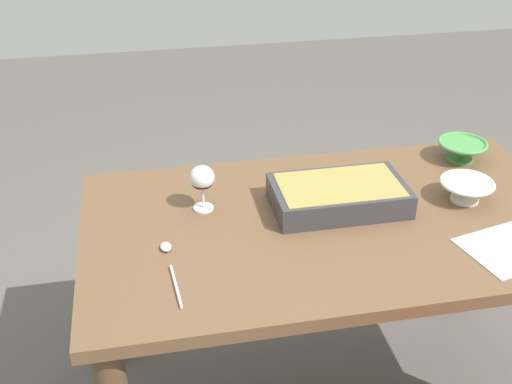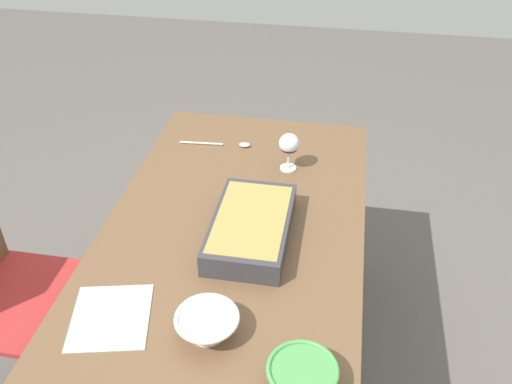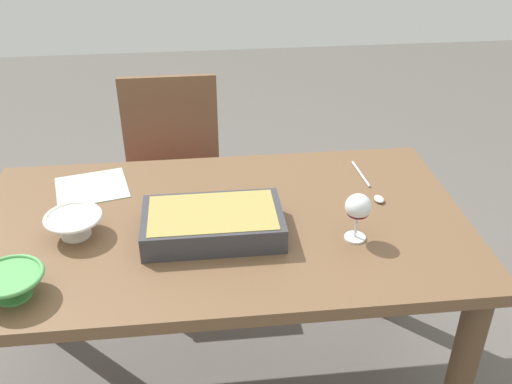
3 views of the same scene
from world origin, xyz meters
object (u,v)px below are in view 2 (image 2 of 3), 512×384
at_px(serving_spoon, 228,144).
at_px(napkin, 111,317).
at_px(mixing_bowl, 207,324).
at_px(wine_glass, 289,145).
at_px(casserole_dish, 251,226).
at_px(chair, 1,291).
at_px(small_bowl, 302,376).
at_px(dining_table, 234,256).

relative_size(serving_spoon, napkin, 1.25).
bearing_deg(mixing_bowl, serving_spoon, -170.92).
distance_m(wine_glass, casserole_dish, 0.41).
height_order(chair, small_bowl, chair).
height_order(dining_table, casserole_dish, casserole_dish).
bearing_deg(dining_table, napkin, -30.21).
bearing_deg(small_bowl, serving_spoon, -158.88).
xyz_separation_m(wine_glass, casserole_dish, (0.40, -0.06, -0.06)).
bearing_deg(serving_spoon, chair, -44.05).
bearing_deg(small_bowl, dining_table, -152.70).
distance_m(dining_table, small_bowl, 0.62).
relative_size(chair, napkin, 3.91).
xyz_separation_m(mixing_bowl, serving_spoon, (-0.91, -0.15, -0.03)).
bearing_deg(mixing_bowl, napkin, -91.93).
distance_m(casserole_dish, napkin, 0.49).
relative_size(dining_table, chair, 1.68).
distance_m(dining_table, napkin, 0.49).
bearing_deg(dining_table, small_bowl, 27.30).
distance_m(chair, wine_glass, 1.10).
bearing_deg(chair, casserole_dish, 99.91).
height_order(serving_spoon, napkin, serving_spoon).
bearing_deg(chair, serving_spoon, 135.95).
bearing_deg(serving_spoon, mixing_bowl, 9.08).
relative_size(mixing_bowl, small_bowl, 0.99).
xyz_separation_m(chair, small_bowl, (0.36, 1.04, 0.28)).
relative_size(casserole_dish, mixing_bowl, 2.42).
xyz_separation_m(chair, napkin, (0.24, 0.53, 0.24)).
distance_m(chair, serving_spoon, 0.96).
bearing_deg(mixing_bowl, small_bowl, 65.91).
distance_m(wine_glass, small_bowl, 0.92).
bearing_deg(serving_spoon, casserole_dish, 19.61).
bearing_deg(casserole_dish, serving_spoon, -160.39).
bearing_deg(small_bowl, napkin, -103.19).
bearing_deg(mixing_bowl, casserole_dish, 174.21).
xyz_separation_m(serving_spoon, napkin, (0.90, -0.12, -0.01)).
bearing_deg(casserole_dish, small_bowl, 22.66).
height_order(mixing_bowl, napkin, mixing_bowl).
bearing_deg(casserole_dish, chair, -80.09).
height_order(dining_table, wine_glass, wine_glass).
bearing_deg(napkin, dining_table, 149.79).
bearing_deg(wine_glass, dining_table, -19.18).
relative_size(chair, wine_glass, 6.07).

